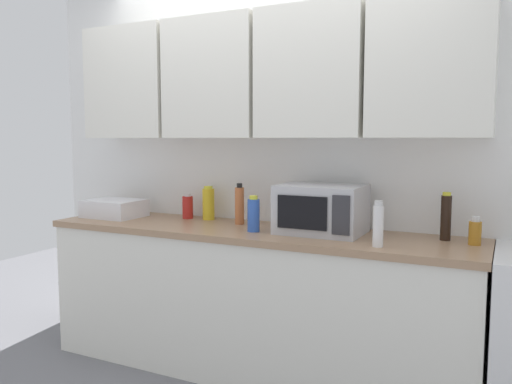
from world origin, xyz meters
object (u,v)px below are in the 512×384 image
(bottle_red_sauce, at_px, (188,207))
(bottle_white_jar, at_px, (378,225))
(bottle_yellow_mustard, at_px, (208,203))
(bottle_spice_jar, at_px, (240,205))
(bottle_soy_dark, at_px, (446,217))
(microwave, at_px, (321,209))
(bottle_amber_vinegar, at_px, (475,232))
(dish_rack, at_px, (114,208))
(bottle_blue_cleaner, at_px, (253,215))

(bottle_red_sauce, distance_m, bottle_white_jar, 1.43)
(bottle_yellow_mustard, bearing_deg, bottle_spice_jar, -15.13)
(bottle_soy_dark, distance_m, bottle_yellow_mustard, 1.52)
(microwave, distance_m, bottle_amber_vinegar, 0.83)
(dish_rack, xyz_separation_m, bottle_spice_jar, (0.93, 0.12, 0.06))
(bottle_white_jar, bearing_deg, bottle_yellow_mustard, 162.93)
(bottle_spice_jar, relative_size, bottle_red_sauce, 1.55)
(microwave, distance_m, bottle_yellow_mustard, 0.86)
(bottle_spice_jar, relative_size, bottle_white_jar, 1.12)
(dish_rack, relative_size, bottle_white_jar, 1.62)
(bottle_blue_cleaner, xyz_separation_m, bottle_red_sauce, (-0.63, 0.25, -0.02))
(dish_rack, distance_m, bottle_red_sauce, 0.53)
(microwave, bearing_deg, bottle_yellow_mustard, 170.42)
(bottle_amber_vinegar, height_order, bottle_yellow_mustard, bottle_yellow_mustard)
(bottle_yellow_mustard, bearing_deg, dish_rack, -163.66)
(dish_rack, xyz_separation_m, bottle_white_jar, (1.89, -0.19, 0.05))
(dish_rack, distance_m, bottle_yellow_mustard, 0.68)
(bottle_soy_dark, bearing_deg, bottle_yellow_mustard, 178.12)
(microwave, relative_size, bottle_spice_jar, 1.82)
(bottle_yellow_mustard, xyz_separation_m, bottle_white_jar, (1.23, -0.38, 0.00))
(bottle_soy_dark, distance_m, bottle_white_jar, 0.44)
(bottle_spice_jar, height_order, bottle_white_jar, bottle_spice_jar)
(bottle_yellow_mustard, bearing_deg, bottle_white_jar, -17.07)
(bottle_spice_jar, bearing_deg, bottle_blue_cleaner, -44.71)
(bottle_amber_vinegar, relative_size, bottle_red_sauce, 0.87)
(bottle_amber_vinegar, bearing_deg, bottle_yellow_mustard, 176.17)
(dish_rack, bearing_deg, microwave, 1.84)
(microwave, bearing_deg, dish_rack, -178.16)
(dish_rack, xyz_separation_m, bottle_blue_cleaner, (1.13, -0.08, 0.04))
(microwave, xyz_separation_m, bottle_white_jar, (0.38, -0.24, -0.03))
(bottle_blue_cleaner, bearing_deg, bottle_soy_dark, 11.96)
(bottle_white_jar, bearing_deg, bottle_soy_dark, 48.91)
(bottle_blue_cleaner, height_order, bottle_yellow_mustard, bottle_yellow_mustard)
(bottle_soy_dark, distance_m, bottle_blue_cleaner, 1.07)
(dish_rack, xyz_separation_m, bottle_amber_vinegar, (2.32, 0.08, 0.01))
(microwave, distance_m, bottle_blue_cleaner, 0.40)
(dish_rack, bearing_deg, bottle_white_jar, -5.67)
(dish_rack, relative_size, bottle_yellow_mustard, 1.67)
(bottle_blue_cleaner, xyz_separation_m, bottle_white_jar, (0.76, -0.11, 0.01))
(bottle_soy_dark, bearing_deg, microwave, -172.07)
(dish_rack, relative_size, bottle_spice_jar, 1.44)
(bottle_yellow_mustard, relative_size, bottle_white_jar, 0.97)
(bottle_soy_dark, distance_m, bottle_red_sauce, 1.68)
(microwave, relative_size, bottle_yellow_mustard, 2.11)
(bottle_blue_cleaner, distance_m, bottle_yellow_mustard, 0.55)
(microwave, distance_m, dish_rack, 1.51)
(bottle_soy_dark, height_order, bottle_blue_cleaner, bottle_soy_dark)
(bottle_soy_dark, xyz_separation_m, bottle_amber_vinegar, (0.15, -0.06, -0.06))
(bottle_soy_dark, xyz_separation_m, bottle_spice_jar, (-1.24, -0.03, -0.00))
(dish_rack, xyz_separation_m, bottle_red_sauce, (0.50, 0.17, 0.02))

